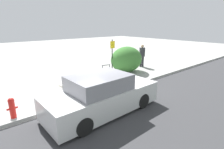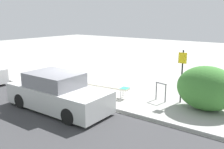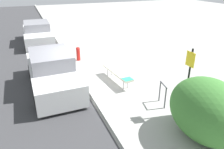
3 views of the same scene
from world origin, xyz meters
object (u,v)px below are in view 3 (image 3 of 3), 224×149
Objects in this scene: bike_rack at (163,92)px; parked_car_near at (52,72)px; bench at (117,72)px; sign_post at (188,77)px; parked_car_far at (38,33)px; fire_hydrant at (78,53)px.

parked_car_near reaches higher than bike_rack.
parked_car_near is (-0.54, -2.66, 0.23)m from bench.
parked_car_near is (-2.88, -3.42, 0.17)m from bike_rack.
sign_post is (0.78, 0.32, 0.88)m from bike_rack.
parked_car_near is 7.23m from parked_car_far.
bench is 8.23m from parked_car_far.
bike_rack is at bearing 16.85° from fire_hydrant.
parked_car_far is at bearing -160.93° from sign_post.
parked_car_near is at bearing -134.32° from sign_post.
sign_post is 0.51× the size of parked_car_near.
bike_rack reaches higher than fire_hydrant.
bike_rack is 0.18× the size of parked_car_near.
sign_post reaches higher than parked_car_far.
bike_rack is 0.18× the size of parked_car_far.
parked_car_far is (-7.23, -0.02, -0.02)m from parked_car_near.
parked_car_far is at bearing -161.18° from bike_rack.
bench is 0.47× the size of parked_car_far.
sign_post is 0.51× the size of parked_car_far.
bike_rack is at bearing 12.69° from bench.
parked_car_near is 0.99× the size of parked_car_far.
sign_post is at bearing 13.74° from bench.
sign_post reaches higher than fire_hydrant.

